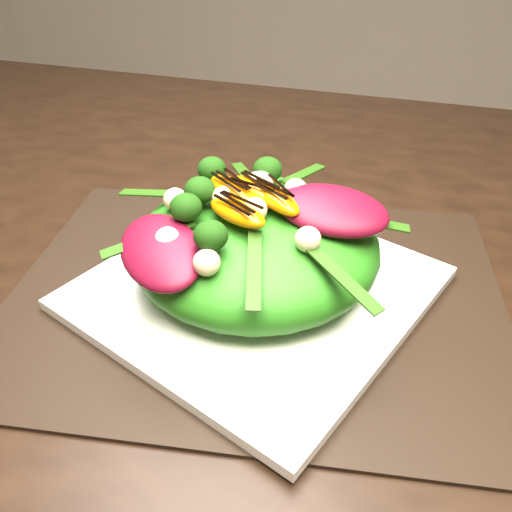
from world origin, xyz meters
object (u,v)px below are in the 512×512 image
(plate_base, at_px, (256,288))
(dining_table, at_px, (324,237))
(lettuce_mound, at_px, (256,245))
(orange_segment, at_px, (250,193))
(placemat, at_px, (256,294))
(salad_bowl, at_px, (256,276))

(plate_base, bearing_deg, dining_table, 74.91)
(lettuce_mound, bearing_deg, orange_segment, 130.45)
(dining_table, height_order, plate_base, dining_table)
(dining_table, relative_size, lettuce_mound, 7.09)
(lettuce_mound, bearing_deg, dining_table, 74.91)
(placemat, distance_m, plate_base, 0.01)
(plate_base, bearing_deg, placemat, 0.00)
(salad_bowl, height_order, lettuce_mound, lettuce_mound)
(placemat, bearing_deg, dining_table, 74.91)
(dining_table, height_order, orange_segment, dining_table)
(orange_segment, bearing_deg, salad_bowl, -49.55)
(plate_base, relative_size, orange_segment, 4.72)
(orange_segment, bearing_deg, lettuce_mound, -49.55)
(placemat, relative_size, plate_base, 1.65)
(placemat, distance_m, orange_segment, 0.11)
(dining_table, distance_m, lettuce_mound, 0.18)
(dining_table, distance_m, plate_base, 0.16)
(lettuce_mound, distance_m, orange_segment, 0.05)
(placemat, bearing_deg, salad_bowl, 180.00)
(placemat, height_order, salad_bowl, salad_bowl)
(placemat, height_order, orange_segment, orange_segment)
(orange_segment, bearing_deg, dining_table, 70.46)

